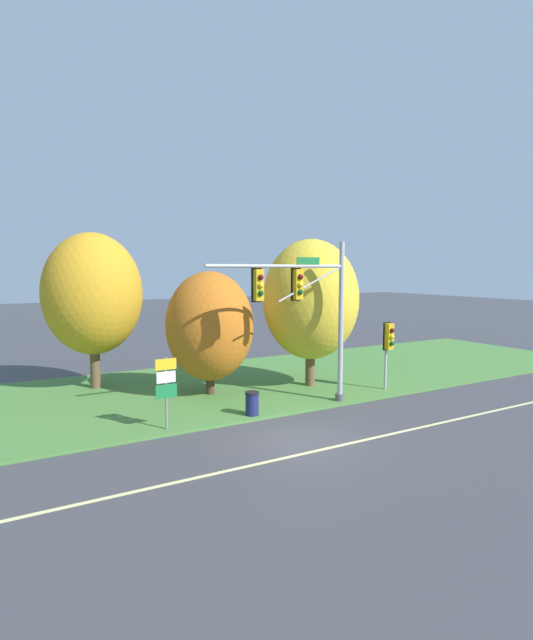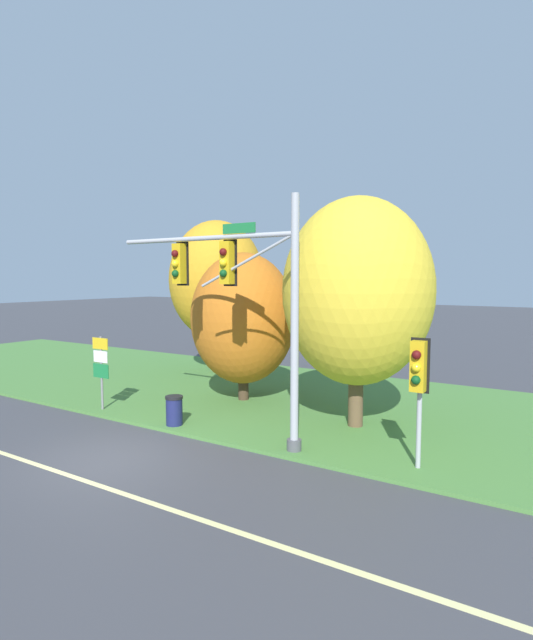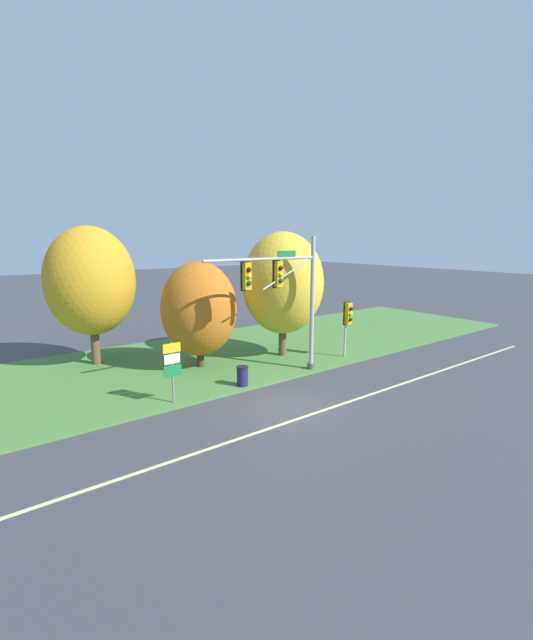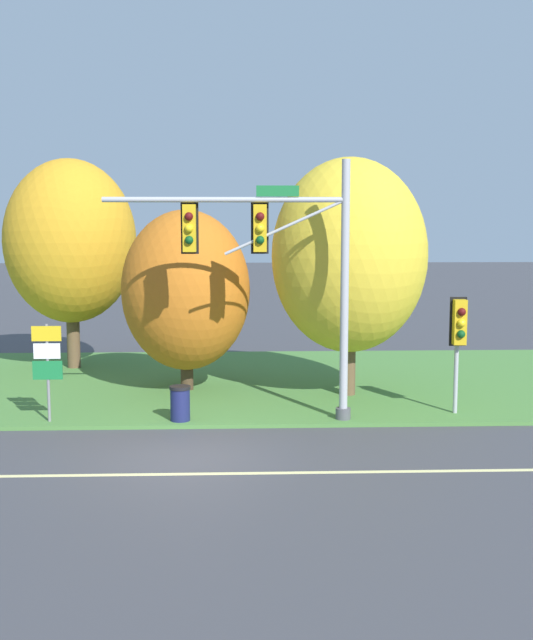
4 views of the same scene
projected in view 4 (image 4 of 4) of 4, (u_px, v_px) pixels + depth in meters
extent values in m
plane|color=#3D3D42|center=(186.00, 458.00, 18.34)|extent=(160.00, 160.00, 0.00)
cube|color=beige|center=(183.00, 474.00, 17.15)|extent=(36.00, 0.16, 0.01)
cube|color=#477A38|center=(201.00, 382.00, 26.51)|extent=(48.00, 11.50, 0.10)
cylinder|color=#9EA0A5|center=(345.00, 292.00, 21.03)|extent=(0.22, 0.22, 6.85)
cylinder|color=#4C4C51|center=(343.00, 413.00, 21.45)|extent=(0.40, 0.40, 0.30)
cylinder|color=#9EA0A5|center=(225.00, 200.00, 20.61)|extent=(6.27, 0.14, 0.14)
cylinder|color=#9EA0A5|center=(285.00, 227.00, 20.76)|extent=(3.17, 0.08, 1.47)
cube|color=gold|center=(260.00, 228.00, 20.74)|extent=(0.34, 0.28, 1.22)
cube|color=black|center=(260.00, 228.00, 20.90)|extent=(0.46, 0.04, 1.34)
sphere|color=#4C0C0C|center=(260.00, 216.00, 20.52)|extent=(0.22, 0.22, 0.22)
sphere|color=yellow|center=(260.00, 228.00, 20.56)|extent=(0.22, 0.22, 0.22)
sphere|color=#0C4219|center=(260.00, 240.00, 20.60)|extent=(0.22, 0.22, 0.22)
cube|color=gold|center=(189.00, 228.00, 20.67)|extent=(0.34, 0.28, 1.22)
cube|color=black|center=(190.00, 228.00, 20.83)|extent=(0.46, 0.04, 1.34)
sphere|color=#4C0C0C|center=(189.00, 216.00, 20.45)|extent=(0.22, 0.22, 0.22)
sphere|color=yellow|center=(189.00, 228.00, 20.49)|extent=(0.22, 0.22, 0.22)
sphere|color=#0C4219|center=(189.00, 240.00, 20.53)|extent=(0.22, 0.22, 0.22)
cube|color=#196B33|center=(278.00, 191.00, 20.58)|extent=(1.10, 0.04, 0.28)
cylinder|color=#9EA0A5|center=(456.00, 357.00, 21.94)|extent=(0.12, 0.12, 3.11)
cube|color=gold|center=(460.00, 322.00, 21.61)|extent=(0.34, 0.28, 1.22)
cube|color=black|center=(458.00, 321.00, 21.77)|extent=(0.46, 0.04, 1.34)
sphere|color=#4C0C0C|center=(462.00, 312.00, 21.40)|extent=(0.22, 0.22, 0.22)
sphere|color=yellow|center=(461.00, 323.00, 21.44)|extent=(0.22, 0.22, 0.22)
sphere|color=#0C4219|center=(461.00, 334.00, 21.47)|extent=(0.22, 0.22, 0.22)
cylinder|color=slate|center=(48.00, 373.00, 21.05)|extent=(0.08, 0.08, 2.60)
cube|color=gold|center=(46.00, 334.00, 20.88)|extent=(0.77, 0.03, 0.40)
cube|color=white|center=(47.00, 351.00, 20.94)|extent=(0.69, 0.03, 0.40)
cube|color=#197238|center=(48.00, 370.00, 21.01)|extent=(0.78, 0.03, 0.49)
cylinder|color=brown|center=(73.00, 322.00, 28.66)|extent=(0.46, 0.46, 3.26)
ellipsoid|color=#C68C1E|center=(70.00, 241.00, 28.29)|extent=(4.62, 4.62, 5.78)
cylinder|color=#423021|center=(187.00, 357.00, 25.04)|extent=(0.40, 0.40, 2.04)
ellipsoid|color=#B76019|center=(186.00, 290.00, 24.77)|extent=(3.97, 3.97, 4.96)
cylinder|color=brown|center=(348.00, 346.00, 24.28)|extent=(0.46, 0.46, 2.96)
ellipsoid|color=gold|center=(349.00, 255.00, 23.93)|extent=(4.65, 4.65, 5.81)
cylinder|color=#191E4C|center=(180.00, 405.00, 21.25)|extent=(0.52, 0.52, 0.85)
cylinder|color=black|center=(180.00, 388.00, 21.19)|extent=(0.56, 0.56, 0.08)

